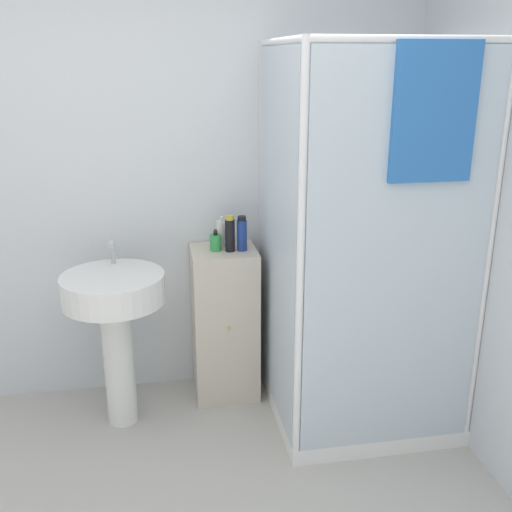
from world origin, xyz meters
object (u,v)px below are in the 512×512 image
object	(u,v)px
soap_dispenser	(216,242)
shampoo_bottle_blue	(242,234)
sink	(115,312)
lotion_bottle_white	(222,233)
shampoo_bottle_tall_black	(230,234)

from	to	relation	value
soap_dispenser	shampoo_bottle_blue	size ratio (longest dim) A/B	0.63
soap_dispenser	shampoo_bottle_blue	bearing A→B (deg)	-8.83
sink	shampoo_bottle_blue	size ratio (longest dim) A/B	5.06
shampoo_bottle_blue	lotion_bottle_white	bearing A→B (deg)	136.10
soap_dispenser	shampoo_bottle_tall_black	bearing A→B (deg)	-17.12
soap_dispenser	shampoo_bottle_blue	xyz separation A→B (m)	(0.15, -0.02, 0.05)
sink	shampoo_bottle_tall_black	size ratio (longest dim) A/B	4.89
shampoo_bottle_blue	lotion_bottle_white	world-z (taller)	shampoo_bottle_blue
shampoo_bottle_tall_black	shampoo_bottle_blue	size ratio (longest dim) A/B	1.03
sink	soap_dispenser	distance (m)	0.67
sink	soap_dispenser	xyz separation A→B (m)	(0.57, 0.19, 0.30)
sink	lotion_bottle_white	xyz separation A→B (m)	(0.61, 0.27, 0.33)
shampoo_bottle_blue	sink	bearing A→B (deg)	-166.64
shampoo_bottle_tall_black	shampoo_bottle_blue	distance (m)	0.07
sink	soap_dispenser	world-z (taller)	soap_dispenser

